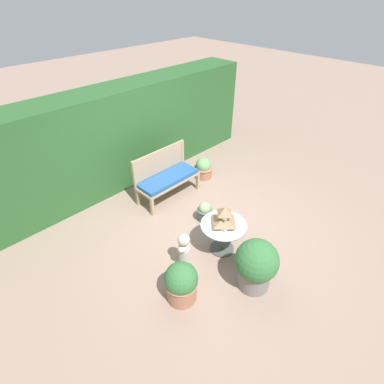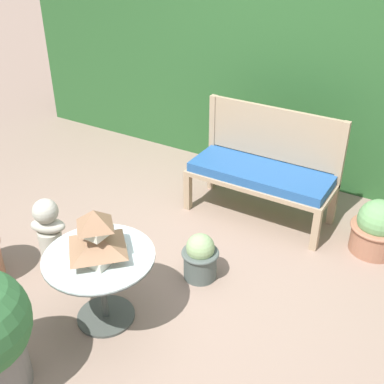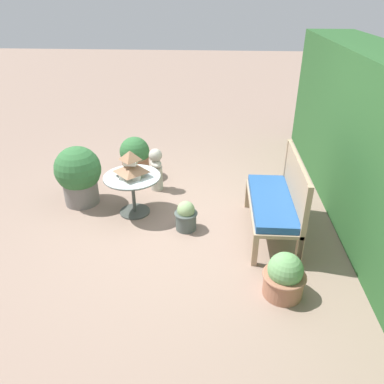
# 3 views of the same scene
# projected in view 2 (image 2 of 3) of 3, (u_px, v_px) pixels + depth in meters

# --- Properties ---
(ground) EXTENTS (30.00, 30.00, 0.00)m
(ground) POSITION_uv_depth(u_px,v_px,m) (181.00, 274.00, 3.73)
(ground) COLOR gray
(foliage_hedge_back) EXTENTS (6.40, 0.82, 2.00)m
(foliage_hedge_back) POSITION_uv_depth(u_px,v_px,m) (300.00, 72.00, 4.92)
(foliage_hedge_back) COLOR #285628
(foliage_hedge_back) RESTS_ON ground
(garden_bench) EXTENTS (1.28, 0.51, 0.48)m
(garden_bench) POSITION_uv_depth(u_px,v_px,m) (260.00, 177.00, 4.25)
(garden_bench) COLOR tan
(garden_bench) RESTS_ON ground
(bench_backrest) EXTENTS (1.28, 0.06, 0.97)m
(bench_backrest) POSITION_uv_depth(u_px,v_px,m) (273.00, 139.00, 4.28)
(bench_backrest) COLOR tan
(bench_backrest) RESTS_ON ground
(patio_table) EXTENTS (0.72, 0.72, 0.54)m
(patio_table) POSITION_uv_depth(u_px,v_px,m) (100.00, 269.00, 3.13)
(patio_table) COLOR #424742
(patio_table) RESTS_ON ground
(pagoda_birdhouse) EXTENTS (0.35, 0.35, 0.34)m
(pagoda_birdhouse) POSITION_uv_depth(u_px,v_px,m) (96.00, 237.00, 2.99)
(pagoda_birdhouse) COLOR beige
(pagoda_birdhouse) RESTS_ON patio_table
(garden_bust) EXTENTS (0.30, 0.24, 0.63)m
(garden_bust) POSITION_uv_depth(u_px,v_px,m) (50.00, 234.00, 3.62)
(garden_bust) COLOR #B7B2A3
(garden_bust) RESTS_ON ground
(potted_plant_bench_left) EXTENTS (0.29, 0.29, 0.38)m
(potted_plant_bench_left) POSITION_uv_depth(u_px,v_px,m) (200.00, 257.00, 3.62)
(potted_plant_bench_left) COLOR #4C5651
(potted_plant_bench_left) RESTS_ON ground
(potted_plant_hedge_corner) EXTENTS (0.42, 0.42, 0.47)m
(potted_plant_hedge_corner) POSITION_uv_depth(u_px,v_px,m) (377.00, 229.00, 3.89)
(potted_plant_hedge_corner) COLOR #9E664C
(potted_plant_hedge_corner) RESTS_ON ground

